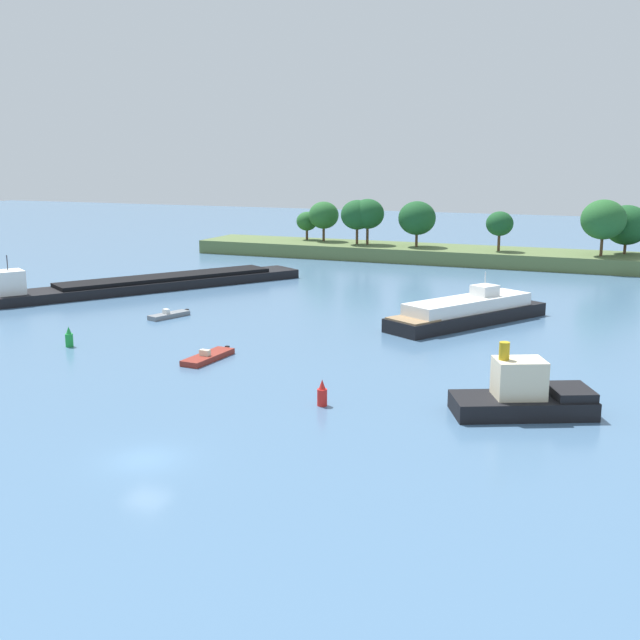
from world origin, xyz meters
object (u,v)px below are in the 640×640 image
channel_buoy_green (69,338)px  tugboat (525,396)px  small_motorboat (169,315)px  fishing_skiff (208,357)px  cargo_barge (150,283)px  white_riverboat (468,312)px  channel_buoy_red (322,394)px

channel_buoy_green → tugboat: bearing=-5.0°
channel_buoy_green → small_motorboat: bearing=85.6°
fishing_skiff → tugboat: (27.10, -4.35, 1.03)m
cargo_barge → channel_buoy_green: size_ratio=19.74×
fishing_skiff → tugboat: 27.46m
cargo_barge → channel_buoy_green: (11.01, -28.73, -0.09)m
white_riverboat → channel_buoy_red: 31.23m
tugboat → white_riverboat: 29.20m
cargo_barge → tugboat: size_ratio=3.72×
fishing_skiff → cargo_barge: bearing=131.9°
channel_buoy_green → fishing_skiff: bearing=3.1°
cargo_barge → white_riverboat: size_ratio=1.92×
small_motorboat → white_riverboat: size_ratio=0.26×
channel_buoy_red → fishing_skiff: bearing=150.4°
tugboat → white_riverboat: bearing=109.4°
small_motorboat → channel_buoy_red: bearing=-39.1°
channel_buoy_green → cargo_barge: bearing=111.0°
tugboat → cargo_barge: bearing=148.2°
white_riverboat → cargo_barge: bearing=173.6°
small_motorboat → cargo_barge: cargo_barge is taller
fishing_skiff → white_riverboat: 28.99m
cargo_barge → channel_buoy_green: 30.77m
cargo_barge → channel_buoy_green: bearing=-69.0°
tugboat → channel_buoy_green: (-41.20, 3.59, -0.48)m
small_motorboat → white_riverboat: white_riverboat is taller
fishing_skiff → cargo_barge: 37.60m
cargo_barge → channel_buoy_red: size_ratio=19.74×
fishing_skiff → channel_buoy_green: bearing=-176.9°
white_riverboat → channel_buoy_red: size_ratio=10.27×
small_motorboat → channel_buoy_green: (-1.13, -14.65, 0.54)m
cargo_barge → tugboat: 61.41m
small_motorboat → channel_buoy_green: channel_buoy_green is taller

